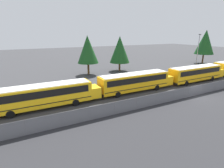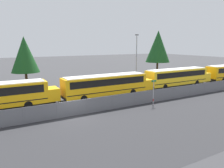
# 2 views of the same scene
# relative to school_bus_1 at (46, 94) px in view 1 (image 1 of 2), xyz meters

# --- Properties ---
(ground_plane) EXTENTS (200.00, 200.00, 0.00)m
(ground_plane) POSITION_rel_school_bus_1_xyz_m (20.36, -5.62, -1.76)
(ground_plane) COLOR #38383A
(fence) EXTENTS (94.77, 0.07, 1.56)m
(fence) POSITION_rel_school_bus_1_xyz_m (20.36, -5.62, -0.97)
(fence) COLOR #9EA0A5
(fence) RESTS_ON ground_plane
(school_bus_1) EXTENTS (13.30, 2.49, 2.98)m
(school_bus_1) POSITION_rel_school_bus_1_xyz_m (0.00, 0.00, 0.00)
(school_bus_1) COLOR yellow
(school_bus_1) RESTS_ON ground_plane
(school_bus_2) EXTENTS (13.30, 2.49, 2.98)m
(school_bus_2) POSITION_rel_school_bus_1_xyz_m (13.57, 0.12, 0.00)
(school_bus_2) COLOR #EDA80F
(school_bus_2) RESTS_ON ground_plane
(school_bus_3) EXTENTS (13.30, 2.49, 2.98)m
(school_bus_3) POSITION_rel_school_bus_1_xyz_m (27.26, -0.30, 0.00)
(school_bus_3) COLOR #EDA80F
(school_bus_3) RESTS_ON ground_plane
(light_pole) EXTENTS (0.60, 0.24, 8.77)m
(light_pole) POSITION_rel_school_bus_1_xyz_m (38.02, 8.01, 3.01)
(light_pole) COLOR gray
(light_pole) RESTS_ON ground_plane
(tree_0) EXTENTS (5.51, 5.51, 10.01)m
(tree_0) POSITION_rel_school_bus_1_xyz_m (47.70, 13.06, 4.65)
(tree_0) COLOR #51381E
(tree_0) RESTS_ON ground_plane
(tree_1) EXTENTS (4.58, 4.58, 8.59)m
(tree_1) POSITION_rel_school_bus_1_xyz_m (11.01, 14.86, 3.83)
(tree_1) COLOR #51381E
(tree_1) RESTS_ON ground_plane
(tree_2) EXTENTS (4.81, 4.81, 8.35)m
(tree_2) POSITION_rel_school_bus_1_xyz_m (19.18, 15.07, 3.45)
(tree_2) COLOR #51381E
(tree_2) RESTS_ON ground_plane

